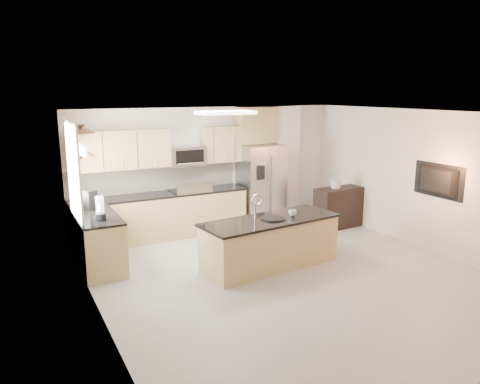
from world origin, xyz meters
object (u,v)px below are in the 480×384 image
range (190,212)px  refrigerator (261,185)px  flower_vase (337,172)px  island (270,242)px  television (435,181)px  cup (292,213)px  microwave (187,156)px  kettle (100,209)px  bowl (76,126)px  platter (273,218)px  blender (100,210)px  credenza (339,207)px  coffee_maker (90,200)px

range → refrigerator: 1.71m
flower_vase → island: bearing=-151.4°
refrigerator → television: (1.85, -3.07, 0.46)m
cup → television: (2.55, -0.76, 0.46)m
television → microwave: bearing=47.2°
microwave → flower_vase: size_ratio=1.10×
kettle → range: bearing=30.2°
bowl → television: bearing=-21.8°
range → platter: range is taller
refrigerator → platter: refrigerator is taller
blender → flower_vase: flower_vase is taller
bowl → credenza: bearing=-2.2°
microwave → kettle: 2.48m
island → cup: bearing=-7.7°
kettle → bowl: size_ratio=0.76×
coffee_maker → platter: bearing=-33.1°
range → credenza: size_ratio=1.04×
island → platter: size_ratio=6.07×
blender → coffee_maker: 0.81m
range → refrigerator: refrigerator is taller
refrigerator → credenza: size_ratio=1.63×
microwave → kettle: (-2.02, -1.30, -0.59)m
island → coffee_maker: same height
blender → bowl: size_ratio=1.15×
platter → bowl: bowl is taller
blender → flower_vase: size_ratio=0.58×
microwave → kettle: size_ratio=2.90×
blender → credenza: bearing=4.8°
cup → refrigerator: bearing=73.2°
platter → television: (2.95, -0.74, 0.50)m
coffee_maker → range: bearing=17.1°
range → cup: range is taller
island → flower_vase: size_ratio=3.62×
bowl → range: bearing=20.0°
island → bowl: bearing=144.9°
coffee_maker → flower_vase: bearing=-4.2°
range → flower_vase: size_ratio=1.66×
platter → coffee_maker: 3.18m
island → flower_vase: flower_vase is taller
range → television: bearing=-41.6°
microwave → island: bearing=-78.0°
microwave → coffee_maker: (-2.09, -0.77, -0.55)m
microwave → blender: bearing=-142.7°
cup → kettle: size_ratio=0.52×
range → kettle: bearing=-149.8°
refrigerator → credenza: refrigerator is taller
microwave → island: microwave is taller
credenza → television: 2.33m
kettle → bowl: bearing=121.9°
island → bowl: 3.73m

